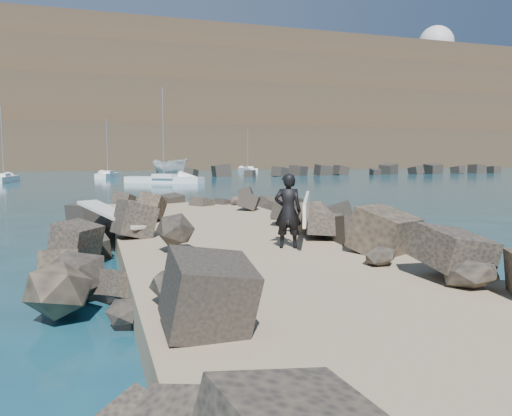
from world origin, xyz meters
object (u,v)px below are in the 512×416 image
at_px(boat_imported, 170,167).
at_px(sailboat_d, 248,170).
at_px(radome, 436,49).
at_px(surfboard_resting, 114,218).
at_px(surfer_with_board, 291,211).

relative_size(boat_imported, sailboat_d, 0.79).
height_order(boat_imported, radome, radome).
distance_m(boat_imported, sailboat_d, 24.86).
height_order(surfboard_resting, boat_imported, boat_imported).
xyz_separation_m(boat_imported, surfer_with_board, (-6.33, -62.00, 0.21)).
xyz_separation_m(surfboard_resting, boat_imported, (10.08, 58.76, 0.21)).
relative_size(surfboard_resting, sailboat_d, 0.30).
height_order(surfer_with_board, radome, radome).
xyz_separation_m(radome, sailboat_d, (-99.87, -76.52, -43.97)).
bearing_deg(boat_imported, surfboard_resting, -137.92).
distance_m(boat_imported, surfer_with_board, 62.32).
bearing_deg(boat_imported, radome, 0.68).
bearing_deg(boat_imported, sailboat_d, 7.85).
distance_m(surfboard_resting, surfer_with_board, 4.97).
distance_m(surfboard_resting, boat_imported, 59.62).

